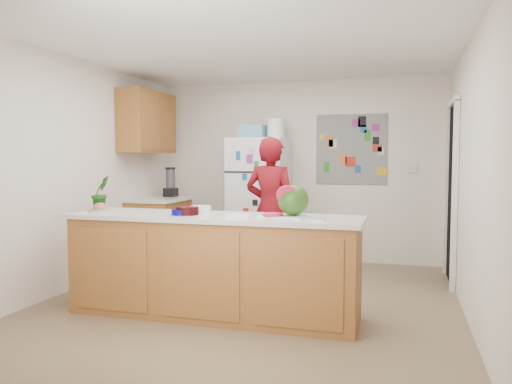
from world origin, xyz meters
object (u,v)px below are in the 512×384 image
(refrigerator, at_px, (259,201))
(watermelon, at_px, (293,200))
(cherry_bowl, at_px, (187,211))
(person, at_px, (271,210))

(refrigerator, distance_m, watermelon, 2.52)
(watermelon, relative_size, cherry_bowl, 1.32)
(refrigerator, xyz_separation_m, person, (0.43, -1.00, -0.01))
(refrigerator, height_order, person, refrigerator)
(refrigerator, xyz_separation_m, watermelon, (0.98, -2.32, 0.22))
(refrigerator, relative_size, person, 1.01)
(cherry_bowl, bearing_deg, watermelon, 7.00)
(refrigerator, bearing_deg, cherry_bowl, -89.29)
(person, distance_m, watermelon, 1.44)
(person, height_order, cherry_bowl, person)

